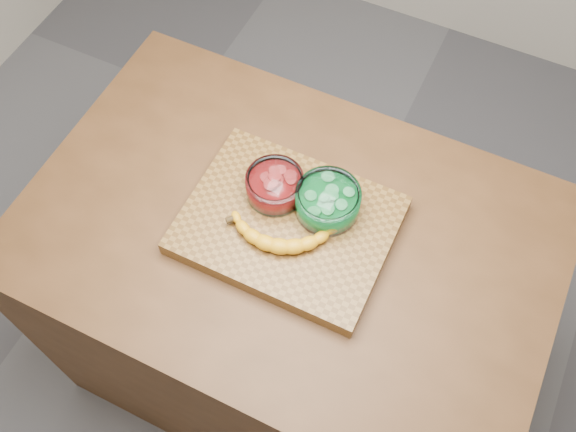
% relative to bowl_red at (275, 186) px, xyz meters
% --- Properties ---
extents(ground, '(3.50, 3.50, 0.00)m').
position_rel_bowl_red_xyz_m(ground, '(0.06, -0.05, -0.97)').
color(ground, '#5E5E62').
rests_on(ground, ground).
extents(counter, '(1.20, 0.80, 0.90)m').
position_rel_bowl_red_xyz_m(counter, '(0.06, -0.05, -0.52)').
color(counter, '#523118').
rests_on(counter, ground).
extents(cutting_board, '(0.45, 0.35, 0.04)m').
position_rel_bowl_red_xyz_m(cutting_board, '(0.06, -0.05, -0.05)').
color(cutting_board, brown).
rests_on(cutting_board, counter).
extents(bowl_red, '(0.13, 0.13, 0.06)m').
position_rel_bowl_red_xyz_m(bowl_red, '(0.00, 0.00, 0.00)').
color(bowl_red, white).
rests_on(bowl_red, cutting_board).
extents(bowl_green, '(0.14, 0.14, 0.07)m').
position_rel_bowl_red_xyz_m(bowl_green, '(0.12, 0.01, 0.00)').
color(bowl_green, white).
rests_on(bowl_green, cutting_board).
extents(banana, '(0.25, 0.15, 0.04)m').
position_rel_bowl_red_xyz_m(banana, '(0.05, -0.08, -0.01)').
color(banana, orange).
rests_on(banana, cutting_board).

